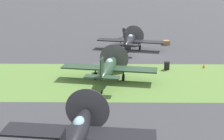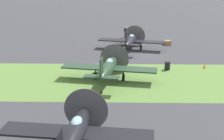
{
  "view_description": "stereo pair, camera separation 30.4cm",
  "coord_description": "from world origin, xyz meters",
  "px_view_note": "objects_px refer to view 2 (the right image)",
  "views": [
    {
      "loc": [
        -3.68,
        -39.25,
        10.43
      ],
      "look_at": [
        -3.96,
        -10.68,
        1.21
      ],
      "focal_mm": 49.8,
      "sensor_mm": 36.0,
      "label": 1
    },
    {
      "loc": [
        -3.37,
        -39.25,
        10.43
      ],
      "look_at": [
        -3.96,
        -10.68,
        1.21
      ],
      "focal_mm": 49.8,
      "sensor_mm": 36.0,
      "label": 2
    }
  ],
  "objects_px": {
    "airplane_lead": "(131,40)",
    "runway_marker_cone": "(205,66)",
    "airplane_wingman": "(109,67)",
    "supply_crate": "(167,43)",
    "airplane_trail": "(75,133)",
    "ground_crew_chief": "(125,32)",
    "fuel_drum": "(167,66)"
  },
  "relations": [
    {
      "from": "airplane_lead",
      "to": "runway_marker_cone",
      "type": "relative_size",
      "value": 20.77
    },
    {
      "from": "airplane_wingman",
      "to": "supply_crate",
      "type": "relative_size",
      "value": 10.57
    },
    {
      "from": "airplane_trail",
      "to": "airplane_wingman",
      "type": "bearing_deg",
      "value": 88.77
    },
    {
      "from": "supply_crate",
      "to": "runway_marker_cone",
      "type": "distance_m",
      "value": 11.53
    },
    {
      "from": "airplane_trail",
      "to": "runway_marker_cone",
      "type": "bearing_deg",
      "value": 60.52
    },
    {
      "from": "ground_crew_chief",
      "to": "supply_crate",
      "type": "xyz_separation_m",
      "value": [
        6.04,
        -5.21,
        -0.59
      ]
    },
    {
      "from": "airplane_trail",
      "to": "fuel_drum",
      "type": "xyz_separation_m",
      "value": [
        7.88,
        16.49,
        -0.93
      ]
    },
    {
      "from": "airplane_lead",
      "to": "runway_marker_cone",
      "type": "xyz_separation_m",
      "value": [
        7.92,
        -8.09,
        -1.14
      ]
    },
    {
      "from": "ground_crew_chief",
      "to": "runway_marker_cone",
      "type": "relative_size",
      "value": 3.93
    },
    {
      "from": "airplane_trail",
      "to": "airplane_lead",
      "type": "bearing_deg",
      "value": 86.34
    },
    {
      "from": "fuel_drum",
      "to": "ground_crew_chief",
      "type": "bearing_deg",
      "value": 103.98
    },
    {
      "from": "airplane_wingman",
      "to": "airplane_trail",
      "type": "bearing_deg",
      "value": -87.68
    },
    {
      "from": "airplane_wingman",
      "to": "fuel_drum",
      "type": "bearing_deg",
      "value": 40.29
    },
    {
      "from": "ground_crew_chief",
      "to": "fuel_drum",
      "type": "relative_size",
      "value": 1.92
    },
    {
      "from": "airplane_lead",
      "to": "fuel_drum",
      "type": "height_order",
      "value": "airplane_lead"
    },
    {
      "from": "airplane_lead",
      "to": "ground_crew_chief",
      "type": "xyz_separation_m",
      "value": [
        -0.58,
        8.39,
        -0.44
      ]
    },
    {
      "from": "runway_marker_cone",
      "to": "airplane_wingman",
      "type": "bearing_deg",
      "value": -157.21
    },
    {
      "from": "airplane_wingman",
      "to": "fuel_drum",
      "type": "height_order",
      "value": "airplane_wingman"
    },
    {
      "from": "fuel_drum",
      "to": "runway_marker_cone",
      "type": "distance_m",
      "value": 4.3
    },
    {
      "from": "airplane_trail",
      "to": "runway_marker_cone",
      "type": "distance_m",
      "value": 21.03
    },
    {
      "from": "airplane_wingman",
      "to": "supply_crate",
      "type": "distance_m",
      "value": 17.69
    },
    {
      "from": "fuel_drum",
      "to": "supply_crate",
      "type": "height_order",
      "value": "fuel_drum"
    },
    {
      "from": "airplane_lead",
      "to": "runway_marker_cone",
      "type": "distance_m",
      "value": 11.38
    },
    {
      "from": "supply_crate",
      "to": "ground_crew_chief",
      "type": "bearing_deg",
      "value": 139.21
    },
    {
      "from": "supply_crate",
      "to": "airplane_trail",
      "type": "bearing_deg",
      "value": -108.77
    },
    {
      "from": "runway_marker_cone",
      "to": "airplane_lead",
      "type": "bearing_deg",
      "value": 134.41
    },
    {
      "from": "airplane_wingman",
      "to": "runway_marker_cone",
      "type": "bearing_deg",
      "value": 32.13
    },
    {
      "from": "airplane_wingman",
      "to": "fuel_drum",
      "type": "xyz_separation_m",
      "value": [
        6.31,
        3.78,
        -0.96
      ]
    },
    {
      "from": "airplane_lead",
      "to": "airplane_wingman",
      "type": "relative_size",
      "value": 0.96
    },
    {
      "from": "airplane_lead",
      "to": "ground_crew_chief",
      "type": "distance_m",
      "value": 8.42
    },
    {
      "from": "fuel_drum",
      "to": "supply_crate",
      "type": "xyz_separation_m",
      "value": [
        1.78,
        11.91,
        -0.13
      ]
    },
    {
      "from": "airplane_lead",
      "to": "ground_crew_chief",
      "type": "height_order",
      "value": "airplane_lead"
    }
  ]
}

